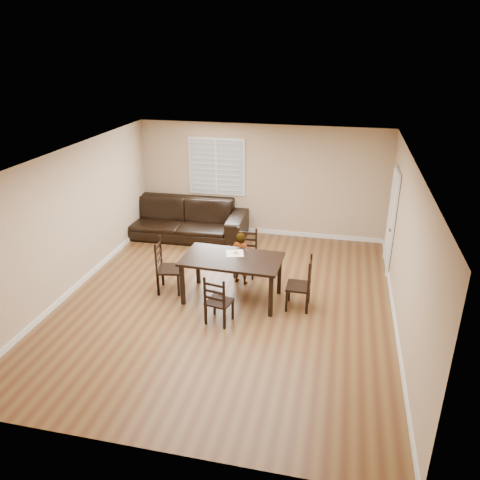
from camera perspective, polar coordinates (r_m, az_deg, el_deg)
name	(u,v)px	position (r m, az deg, el deg)	size (l,w,h in m)	color
ground	(226,302)	(8.74, -1.66, -7.56)	(7.00, 7.00, 0.00)	brown
room	(230,207)	(8.13, -1.26, 4.06)	(6.04, 7.04, 2.72)	tan
dining_table	(232,262)	(8.51, -0.99, -2.72)	(1.82, 1.07, 0.84)	black
chair_near	(246,253)	(9.62, 0.79, -1.58)	(0.44, 0.41, 0.97)	black
chair_far	(216,304)	(7.89, -2.92, -7.77)	(0.47, 0.45, 0.90)	black
chair_left	(163,268)	(9.03, -9.35, -3.36)	(0.52, 0.54, 1.06)	black
chair_right	(305,286)	(8.42, 7.94, -5.55)	(0.42, 0.45, 0.99)	black
child	(241,258)	(9.16, 0.10, -2.20)	(0.40, 0.26, 1.08)	gray
napkin	(235,253)	(8.65, -0.64, -1.63)	(0.32, 0.32, 0.00)	beige
donut	(236,252)	(8.63, -0.50, -1.52)	(0.10, 0.10, 0.04)	#B0803F
sofa	(182,219)	(11.51, -7.10, 2.57)	(3.12, 1.22, 0.91)	black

